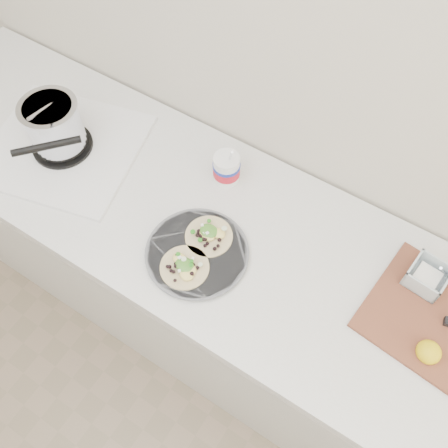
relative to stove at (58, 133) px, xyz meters
The scene contains 4 objects.
counter 0.78m from the stove, ahead, with size 2.44×0.66×0.90m.
stove is the anchor object (origin of this frame).
taco_plate 0.61m from the stove, ahead, with size 0.31×0.31×0.04m.
tub 0.56m from the stove, 19.85° to the left, with size 0.09×0.09×0.20m.
Camera 1 is at (0.47, 0.76, 2.20)m, focal length 40.00 mm.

